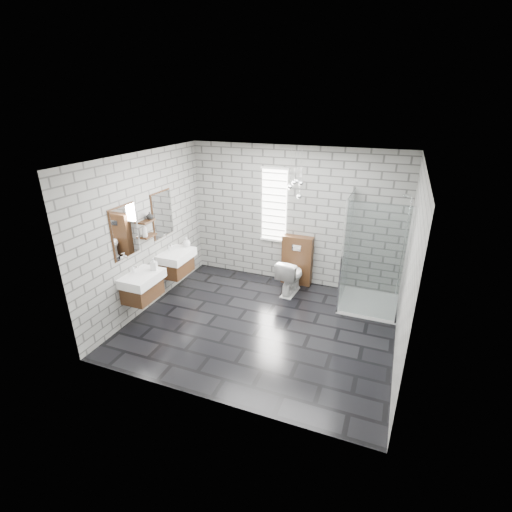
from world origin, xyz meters
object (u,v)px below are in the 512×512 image
Objects in this scene: vanity_right at (175,256)px; cistern_panel at (297,260)px; vanity_left at (140,279)px; shower_enclosure at (365,282)px; toilet at (291,276)px.

cistern_panel is (2.04, 1.22, -0.26)m from vanity_right.
shower_enclosure reaches higher than vanity_left.
shower_enclosure is at bearing -20.69° from cistern_panel.
vanity_right reaches higher than toilet.
shower_enclosure reaches higher than cistern_panel.
cistern_panel is at bearing 30.94° from vanity_right.
vanity_right reaches higher than cistern_panel.
cistern_panel reaches higher than toilet.
shower_enclosure is 1.38m from toilet.
vanity_left reaches higher than toilet.
vanity_left is at bearing -153.12° from shower_enclosure.
vanity_right is 2.22× the size of toilet.
vanity_left is 3.04m from cistern_panel.
cistern_panel is (2.04, 2.24, -0.26)m from vanity_left.
toilet is at bearing 177.07° from shower_enclosure.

